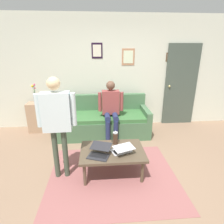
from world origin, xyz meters
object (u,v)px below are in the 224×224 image
laptop_left (99,153)px  side_shelf (38,117)px  coffee_table (112,153)px  french_press (115,138)px  laptop_center (122,150)px  interior_door (181,86)px  flower_vase (35,96)px  person_seated (111,107)px  person_standing (57,117)px  couch (103,121)px

laptop_left → side_shelf: side_shelf is taller
coffee_table → french_press: (-0.07, -0.21, 0.15)m
laptop_center → interior_door: bearing=-130.9°
flower_vase → laptop_center: bearing=134.9°
laptop_left → person_seated: bearing=-101.4°
coffee_table → person_seated: 1.32m
laptop_left → flower_vase: (1.46, -1.88, 0.44)m
person_standing → person_seated: 1.59m
laptop_center → person_standing: size_ratio=0.25×
coffee_table → french_press: french_press is taller
laptop_center → side_shelf: size_ratio=0.55×
french_press → couch: bearing=-83.1°
laptop_left → french_press: size_ratio=1.75×
interior_door → coffee_table: 2.84m
interior_door → side_shelf: interior_door is taller
coffee_table → side_shelf: 2.42m
interior_door → person_standing: (2.73, 2.01, -0.01)m
couch → flower_vase: flower_vase is taller
interior_door → french_press: 2.62m
flower_vase → person_seated: bearing=164.4°
laptop_left → person_standing: (0.60, -0.10, 0.56)m
laptop_center → flower_vase: (1.81, -1.82, 0.44)m
person_standing → person_seated: (-0.88, -1.29, -0.29)m
couch → coffee_table: (-0.09, 1.49, 0.06)m
interior_door → laptop_left: size_ratio=4.87×
couch → person_seated: person_seated is taller
flower_vase → french_press: bearing=138.3°
laptop_left → french_press: 0.43m
laptop_left → side_shelf: size_ratio=0.59×
couch → french_press: (-0.16, 1.29, 0.21)m
coffee_table → laptop_left: bearing=30.6°
flower_vase → person_standing: 1.98m
french_press → person_seated: person_seated is taller
couch → coffee_table: couch is taller
side_shelf → couch: bearing=170.7°
person_seated → side_shelf: bearing=-15.6°
laptop_left → person_seated: (-0.28, -1.39, 0.27)m
coffee_table → flower_vase: flower_vase is taller
person_seated → laptop_center: bearing=93.1°
laptop_left → side_shelf: bearing=-52.1°
couch → laptop_center: bearing=98.5°
couch → flower_vase: (1.58, -0.26, 0.59)m
laptop_left → side_shelf: 2.38m
person_standing → laptop_center: bearing=177.7°
coffee_table → side_shelf: bearing=-46.4°
interior_door → couch: size_ratio=0.99×
interior_door → side_shelf: size_ratio=2.88×
laptop_center → side_shelf: (1.81, -1.81, -0.10)m
laptop_left → laptop_center: laptop_left is taller
couch → laptop_center: 1.58m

